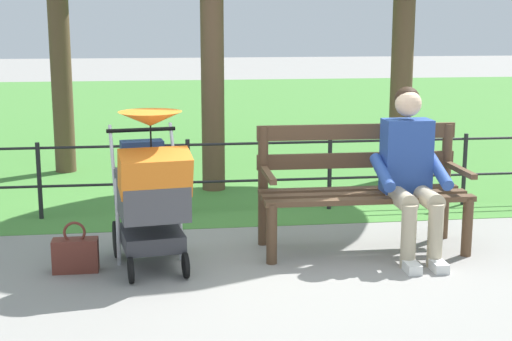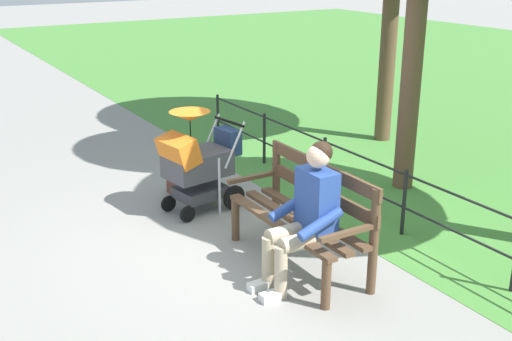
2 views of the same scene
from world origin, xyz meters
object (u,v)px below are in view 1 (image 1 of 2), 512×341
at_px(park_bench, 361,182).
at_px(handbag, 76,254).
at_px(stroller, 151,188).
at_px(person_on_bench, 410,168).

relative_size(park_bench, handbag, 4.34).
distance_m(stroller, handbag, 0.72).
bearing_deg(person_on_bench, handbag, 1.78).
bearing_deg(person_on_bench, stroller, 2.05).
relative_size(person_on_bench, handbag, 3.45).
xyz_separation_m(park_bench, person_on_bench, (-0.31, 0.22, 0.15)).
bearing_deg(handbag, stroller, -179.20).
bearing_deg(stroller, park_bench, -169.78).
xyz_separation_m(park_bench, stroller, (1.62, 0.29, 0.07)).
distance_m(person_on_bench, handbag, 2.54).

